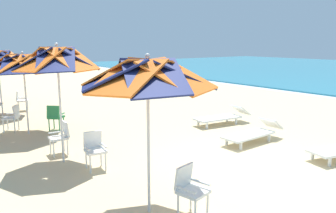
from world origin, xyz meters
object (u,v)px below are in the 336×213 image
at_px(plastic_chair_0, 190,188).
at_px(beach_umbrella_1, 57,60).
at_px(beach_umbrella_0, 148,76).
at_px(sun_lounger_2, 222,116).
at_px(plastic_chair_2, 95,148).
at_px(sun_lounger_1, 253,133).
at_px(plastic_chair_3, 12,116).
at_px(plastic_chair_7, 21,99).
at_px(beach_umbrella_2, 23,63).
at_px(plastic_chair_4, 55,116).
at_px(plastic_chair_1, 61,135).

distance_m(plastic_chair_0, beach_umbrella_1, 4.37).
xyz_separation_m(beach_umbrella_0, sun_lounger_2, (-3.64, 5.60, -2.08)).
distance_m(plastic_chair_2, sun_lounger_1, 4.68).
height_order(plastic_chair_0, beach_umbrella_1, beach_umbrella_1).
height_order(beach_umbrella_0, plastic_chair_2, beach_umbrella_0).
height_order(plastic_chair_3, sun_lounger_2, plastic_chair_3).
bearing_deg(sun_lounger_2, plastic_chair_7, -143.48).
bearing_deg(beach_umbrella_2, beach_umbrella_0, 2.34).
distance_m(plastic_chair_4, sun_lounger_1, 6.34).
bearing_deg(sun_lounger_2, plastic_chair_0, -50.97).
xyz_separation_m(plastic_chair_7, sun_lounger_2, (6.86, 5.08, -0.22)).
xyz_separation_m(beach_umbrella_2, sun_lounger_1, (4.90, 5.00, -1.96)).
relative_size(plastic_chair_3, plastic_chair_7, 1.00).
height_order(beach_umbrella_1, plastic_chair_4, beach_umbrella_1).
distance_m(plastic_chair_1, sun_lounger_2, 5.72).
bearing_deg(plastic_chair_2, plastic_chair_1, -170.54).
bearing_deg(sun_lounger_1, beach_umbrella_2, -134.44).
xyz_separation_m(beach_umbrella_0, beach_umbrella_1, (-3.31, -0.29, 0.12)).
relative_size(plastic_chair_7, sun_lounger_2, 0.39).
height_order(beach_umbrella_0, sun_lounger_1, beach_umbrella_0).
relative_size(beach_umbrella_0, sun_lounger_2, 1.23).
relative_size(beach_umbrella_0, beach_umbrella_2, 1.04).
bearing_deg(sun_lounger_2, plastic_chair_4, -118.30).
xyz_separation_m(beach_umbrella_1, plastic_chair_4, (-3.04, 0.86, -1.98)).
height_order(beach_umbrella_0, plastic_chair_0, beach_umbrella_0).
height_order(plastic_chair_1, plastic_chair_3, same).
relative_size(plastic_chair_2, sun_lounger_2, 0.39).
bearing_deg(plastic_chair_3, plastic_chair_0, 7.82).
height_order(plastic_chair_0, plastic_chair_3, same).
xyz_separation_m(beach_umbrella_1, plastic_chair_7, (-7.19, 0.81, -1.98)).
height_order(beach_umbrella_2, sun_lounger_2, beach_umbrella_2).
distance_m(beach_umbrella_2, plastic_chair_7, 4.45).
height_order(plastic_chair_2, plastic_chair_4, same).
relative_size(plastic_chair_2, plastic_chair_4, 1.00).
bearing_deg(beach_umbrella_2, sun_lounger_1, 45.56).
distance_m(plastic_chair_3, plastic_chair_7, 3.54).
height_order(plastic_chair_3, plastic_chair_7, same).
distance_m(plastic_chair_1, beach_umbrella_2, 3.09).
distance_m(plastic_chair_0, plastic_chair_3, 7.71).
bearing_deg(plastic_chair_3, plastic_chair_1, 8.14).
height_order(beach_umbrella_0, plastic_chair_1, beach_umbrella_0).
xyz_separation_m(plastic_chair_0, sun_lounger_1, (-2.08, 4.25, -0.22)).
distance_m(beach_umbrella_2, sun_lounger_1, 7.27).
distance_m(beach_umbrella_2, sun_lounger_2, 6.80).
height_order(beach_umbrella_2, plastic_chair_4, beach_umbrella_2).
distance_m(plastic_chair_2, beach_umbrella_2, 4.42).
bearing_deg(plastic_chair_1, beach_umbrella_1, -16.52).
bearing_deg(plastic_chair_0, beach_umbrella_1, -168.51).
bearing_deg(plastic_chair_1, plastic_chair_4, 164.39).
distance_m(plastic_chair_2, sun_lounger_2, 5.59).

